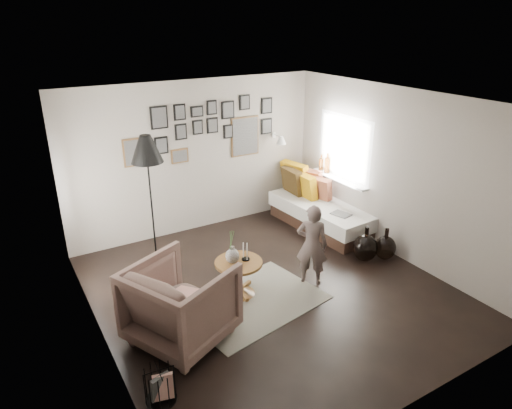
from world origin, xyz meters
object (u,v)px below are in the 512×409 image
pedestal_table (239,279)px  demijohn_small (385,247)px  armchair (181,303)px  magazine_basket (160,385)px  floor_lamp (147,154)px  child (312,245)px  demijohn_large (365,248)px  daybed (319,209)px  vase (232,253)px

pedestal_table → demijohn_small: size_ratio=1.24×
pedestal_table → demijohn_small: bearing=-7.2°
armchair → demijohn_small: armchair is taller
magazine_basket → floor_lamp: bearing=71.4°
child → demijohn_large: bearing=-132.5°
demijohn_small → child: (-1.41, 0.05, 0.40)m
floor_lamp → child: 2.66m
pedestal_table → demijohn_large: demijohn_large is taller
magazine_basket → demijohn_small: size_ratio=0.71×
armchair → magazine_basket: 1.00m
magazine_basket → demijohn_small: bearing=13.1°
pedestal_table → magazine_basket: pedestal_table is taller
magazine_basket → demijohn_small: 4.11m
daybed → armchair: 3.72m
pedestal_table → demijohn_small: demijohn_small is taller
daybed → child: 1.98m
vase → floor_lamp: 1.91m
vase → armchair: 1.06m
vase → magazine_basket: vase is taller
armchair → demijohn_large: armchair is taller
floor_lamp → child: (1.67, -1.75, -1.12)m
armchair → floor_lamp: floor_lamp is taller
magazine_basket → pedestal_table: bearing=38.4°
floor_lamp → demijohn_small: 3.88m
armchair → demijohn_small: 3.46m
floor_lamp → magazine_basket: (-0.92, -2.73, -1.53)m
armchair → floor_lamp: size_ratio=0.53×
pedestal_table → demijohn_large: 2.13m
demijohn_large → child: child is taller
armchair → demijohn_large: (3.13, 0.27, -0.26)m
armchair → demijohn_large: bearing=-110.0°
vase → demijohn_small: vase is taller
daybed → demijohn_large: (-0.19, -1.40, -0.10)m
vase → magazine_basket: bearing=-139.7°
daybed → child: (-1.29, -1.47, 0.28)m
pedestal_table → armchair: (-1.01, -0.46, 0.25)m
floor_lamp → magazine_basket: size_ratio=5.38×
daybed → magazine_basket: size_ratio=5.83×
magazine_basket → demijohn_small: (4.00, 0.93, 0.01)m
pedestal_table → magazine_basket: bearing=-141.6°
daybed → demijohn_large: 1.41m
child → floor_lamp: bearing=-2.6°
daybed → demijohn_large: size_ratio=3.79×
vase → magazine_basket: size_ratio=1.24×
floor_lamp → daybed: bearing=-5.4°
daybed → child: bearing=-135.2°
pedestal_table → vase: (-0.08, 0.02, 0.41)m
floor_lamp → vase: bearing=-68.9°
floor_lamp → demijohn_large: (2.77, -1.68, -1.49)m
vase → child: 1.14m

